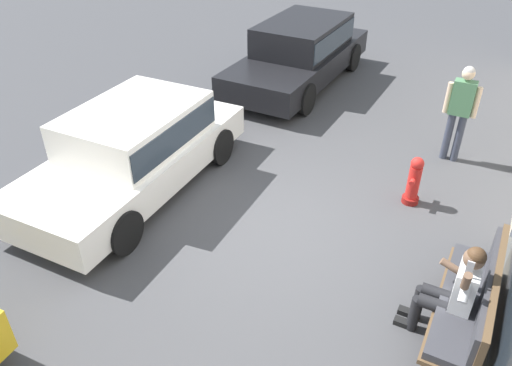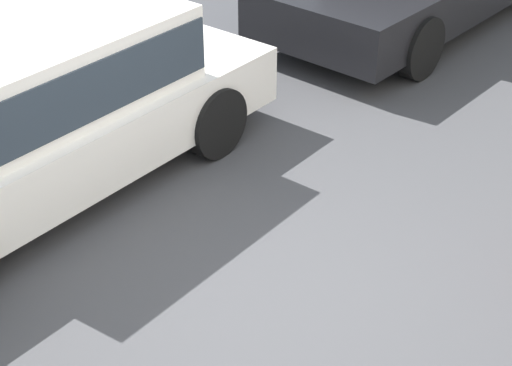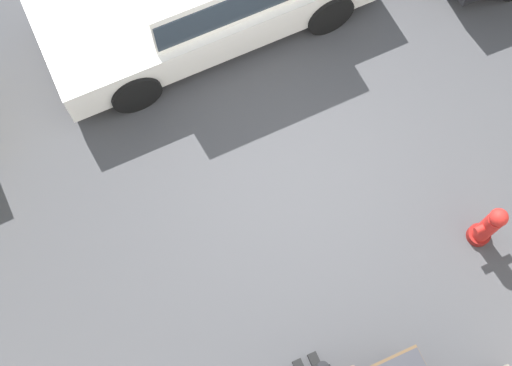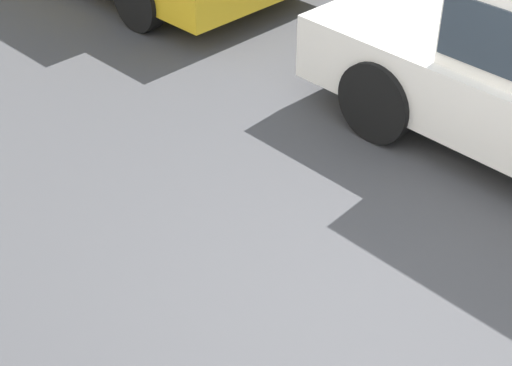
% 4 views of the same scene
% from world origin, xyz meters
% --- Properties ---
extents(ground_plane, '(60.00, 60.00, 0.00)m').
position_xyz_m(ground_plane, '(0.00, 0.00, 0.00)').
color(ground_plane, '#424244').
extents(bench, '(1.92, 0.55, 0.97)m').
position_xyz_m(bench, '(0.74, 2.90, 0.55)').
color(bench, brown).
rests_on(bench, ground_plane).
extents(person_on_phone, '(0.73, 0.74, 1.31)m').
position_xyz_m(person_on_phone, '(0.84, 2.68, 0.68)').
color(person_on_phone, black).
rests_on(person_on_phone, ground_plane).
extents(parked_car_near, '(4.70, 1.91, 1.44)m').
position_xyz_m(parked_car_near, '(-5.29, -1.83, 0.79)').
color(parked_car_near, black).
rests_on(parked_car_near, ground_plane).
extents(parked_car_mid, '(4.30, 1.96, 1.37)m').
position_xyz_m(parked_car_mid, '(0.05, -2.33, 0.75)').
color(parked_car_mid, white).
rests_on(parked_car_mid, ground_plane).
extents(pedestrian_standing, '(0.21, 0.55, 1.73)m').
position_xyz_m(pedestrian_standing, '(-3.25, 2.02, 1.02)').
color(pedestrian_standing, '#383D4C').
rests_on(pedestrian_standing, ground_plane).
extents(fire_hydrant, '(0.38, 0.26, 0.81)m').
position_xyz_m(fire_hydrant, '(-1.57, 1.73, 0.39)').
color(fire_hydrant, maroon).
rests_on(fire_hydrant, ground_plane).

